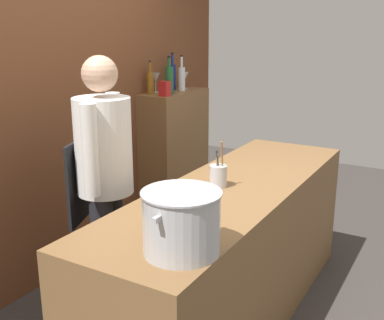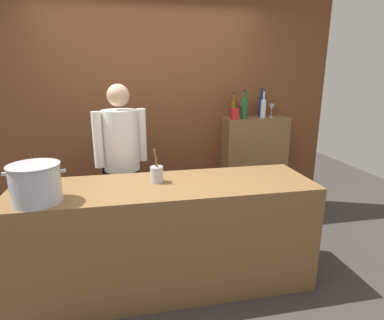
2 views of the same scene
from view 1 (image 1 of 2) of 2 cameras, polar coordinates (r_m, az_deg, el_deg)
ground_plane at (r=3.23m, az=4.53°, el=-18.34°), size 8.00×8.00×0.00m
brick_back_panel at (r=3.52m, az=-16.20°, el=10.09°), size 4.40×0.10×3.00m
prep_counter at (r=3.01m, az=4.72°, el=-11.21°), size 2.39×0.70×0.90m
bar_cabinet at (r=4.50m, az=-2.09°, el=0.42°), size 0.76×0.32×1.24m
chef at (r=2.90m, az=-10.58°, el=-1.50°), size 0.50×0.40×1.66m
stockpot_large at (r=1.96m, az=-1.28°, el=-7.55°), size 0.39×0.34×0.27m
utensil_crock at (r=2.78m, az=3.20°, el=-1.87°), size 0.10×0.10×0.28m
wine_bottle_cobalt at (r=4.47m, az=-2.36°, el=10.08°), size 0.06×0.06×0.34m
wine_bottle_green at (r=4.17m, az=-2.75°, el=9.67°), size 0.07×0.07×0.33m
wine_bottle_clear at (r=4.40m, az=-1.25°, el=9.88°), size 0.06×0.06×0.32m
wine_bottle_amber at (r=4.20m, az=-5.05°, el=9.37°), size 0.06×0.06×0.29m
wine_glass_wide at (r=4.30m, az=-4.43°, el=9.81°), size 0.08×0.08×0.17m
wine_glass_tall at (r=4.53m, az=-0.92°, el=10.02°), size 0.08×0.08×0.16m
spice_tin_red at (r=4.06m, az=-3.32°, el=8.60°), size 0.08×0.08×0.13m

